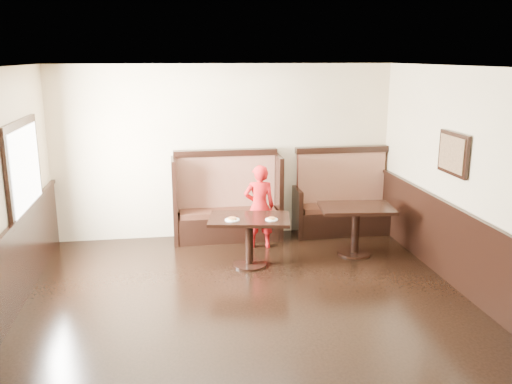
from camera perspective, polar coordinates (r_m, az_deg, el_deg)
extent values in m
plane|color=black|center=(5.99, 0.42, -15.00)|extent=(7.00, 7.00, 0.00)
plane|color=beige|center=(8.84, -3.28, 4.24)|extent=(5.50, 0.00, 5.50)
plane|color=beige|center=(6.48, 25.20, -0.78)|extent=(0.00, 7.00, 7.00)
plane|color=white|center=(5.23, 0.48, 12.84)|extent=(7.00, 7.00, 0.00)
cube|color=black|center=(6.73, 24.18, -8.22)|extent=(0.05, 6.90, 1.00)
cube|color=black|center=(7.43, -23.29, 2.37)|extent=(0.05, 1.50, 1.20)
cube|color=white|center=(7.42, -23.07, 2.38)|extent=(0.01, 1.30, 1.00)
cube|color=black|center=(7.40, 20.06, 3.81)|extent=(0.04, 0.70, 0.55)
cube|color=olive|center=(7.39, 19.89, 3.81)|extent=(0.01, 0.60, 0.45)
cube|color=black|center=(8.85, -2.99, -3.68)|extent=(1.60, 0.50, 0.42)
cube|color=#3D1E13|center=(8.78, -3.01, -2.12)|extent=(1.54, 0.46, 0.09)
cube|color=#531510|center=(8.87, -3.19, 0.98)|extent=(1.60, 0.12, 0.92)
cube|color=black|center=(8.77, -3.23, 4.16)|extent=(1.68, 0.16, 0.10)
cube|color=black|center=(8.77, -8.56, -0.78)|extent=(0.07, 0.72, 1.36)
cube|color=black|center=(8.94, 2.27, -0.36)|extent=(0.07, 0.72, 1.36)
cube|color=black|center=(9.25, 9.13, -3.06)|extent=(1.50, 0.50, 0.42)
cube|color=#3D1E13|center=(9.18, 9.19, -1.57)|extent=(1.44, 0.46, 0.09)
cube|color=#531510|center=(9.26, 8.90, 1.40)|extent=(1.50, 0.12, 0.92)
cube|color=black|center=(9.17, 9.02, 4.45)|extent=(1.58, 0.16, 0.10)
cube|color=black|center=(9.08, 4.24, -1.99)|extent=(0.07, 0.72, 0.80)
cube|color=black|center=(9.55, 13.51, -1.53)|extent=(0.07, 0.72, 0.80)
cube|color=black|center=(7.60, -0.71, -2.86)|extent=(1.23, 0.89, 0.05)
cylinder|color=black|center=(7.72, -0.70, -5.39)|extent=(0.11, 0.11, 0.66)
cylinder|color=black|center=(7.83, -0.70, -7.62)|extent=(0.49, 0.49, 0.03)
cube|color=black|center=(8.19, 10.51, -1.65)|extent=(1.14, 0.81, 0.05)
cylinder|color=black|center=(8.29, 10.40, -4.12)|extent=(0.12, 0.12, 0.68)
cylinder|color=black|center=(8.40, 10.30, -6.30)|extent=(0.51, 0.51, 0.03)
imported|color=red|center=(8.34, 0.36, -1.56)|extent=(0.48, 0.32, 1.32)
cylinder|color=white|center=(7.48, -2.51, -2.93)|extent=(0.20, 0.20, 0.01)
cylinder|color=tan|center=(7.48, -2.52, -2.83)|extent=(0.13, 0.13, 0.02)
cylinder|color=#EABA54|center=(7.47, -2.52, -2.73)|extent=(0.11, 0.11, 0.01)
cylinder|color=white|center=(7.49, 1.64, -2.90)|extent=(0.18, 0.18, 0.01)
cylinder|color=tan|center=(7.49, 1.64, -2.81)|extent=(0.11, 0.11, 0.01)
cylinder|color=#EABA54|center=(7.49, 1.65, -2.73)|extent=(0.09, 0.09, 0.01)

